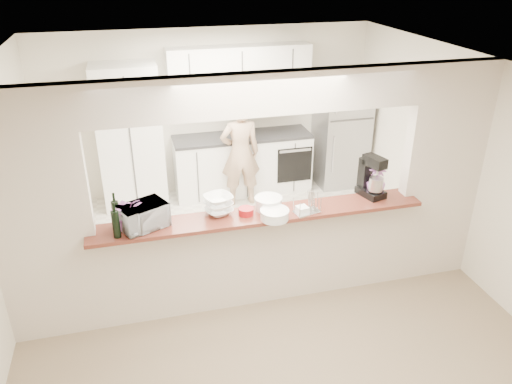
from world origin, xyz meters
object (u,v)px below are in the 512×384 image
object	(u,v)px
person	(240,154)
stand_mixer	(371,178)
refrigerator	(341,133)
toaster_oven	(143,216)

from	to	relation	value
person	stand_mixer	bearing A→B (deg)	113.08
refrigerator	stand_mixer	size ratio (longest dim) A/B	3.75
stand_mixer	person	size ratio (longest dim) A/B	0.28
toaster_oven	stand_mixer	world-z (taller)	stand_mixer
toaster_oven	refrigerator	bearing A→B (deg)	15.04
refrigerator	toaster_oven	world-z (taller)	refrigerator
refrigerator	person	bearing A→B (deg)	-168.54
person	refrigerator	bearing A→B (deg)	-167.89
toaster_oven	person	size ratio (longest dim) A/B	0.27
toaster_oven	person	xyz separation A→B (m)	(1.47, 2.33, -0.41)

